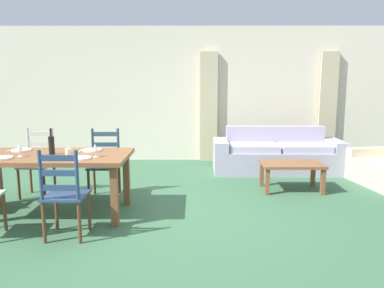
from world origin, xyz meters
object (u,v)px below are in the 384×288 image
dining_chair_near_right (64,194)px  wine_bottle (51,145)px  dining_chair_far_left (38,163)px  wine_glass_near_right (95,148)px  wine_glass_near_left (19,147)px  dining_chair_far_right (105,164)px  couch (277,155)px  coffee_table (292,167)px  coffee_cup_primary (68,152)px  dining_table (50,162)px

dining_chair_near_right → wine_bottle: bearing=117.6°
dining_chair_far_left → wine_glass_near_right: size_ratio=5.96×
dining_chair_near_right → wine_glass_near_left: 0.99m
dining_chair_far_left → dining_chair_far_right: (0.96, -0.05, 0.00)m
wine_bottle → wine_glass_near_right: wine_bottle is taller
dining_chair_far_right → wine_bottle: size_ratio=3.04×
dining_chair_far_left → dining_chair_far_right: same height
dining_chair_near_right → couch: (2.83, 2.99, -0.19)m
dining_chair_far_left → wine_glass_near_right: (1.07, -0.93, 0.38)m
couch → coffee_table: couch is taller
coffee_cup_primary → couch: size_ratio=0.04×
dining_table → wine_glass_near_left: size_ratio=11.80×
dining_chair_near_right → coffee_table: dining_chair_near_right is taller
dining_table → dining_chair_far_right: dining_chair_far_right is taller
dining_table → coffee_table: size_ratio=2.11×
dining_table → coffee_table: dining_table is taller
dining_chair_far_right → coffee_table: bearing=6.8°
dining_table → dining_chair_far_right: (0.48, 0.73, -0.19)m
dining_table → wine_bottle: bearing=14.8°
dining_table → couch: couch is taller
dining_chair_far_right → dining_chair_near_right: bearing=-92.8°
dining_chair_far_left → coffee_table: dining_chair_far_left is taller
dining_chair_far_left → wine_glass_near_left: dining_chair_far_left is taller
dining_chair_far_right → wine_bottle: 0.94m
wine_bottle → wine_glass_near_left: size_ratio=1.96×
wine_glass_near_left → coffee_cup_primary: wine_glass_near_left is taller
couch → coffee_table: size_ratio=2.54×
dining_chair_near_right → couch: size_ratio=0.42×
dining_table → couch: size_ratio=0.83×
coffee_cup_primary → couch: bearing=38.3°
dining_chair_far_left → couch: 4.01m
dining_table → coffee_table: 3.38m
dining_chair_near_right → coffee_table: 3.31m
couch → wine_glass_near_left: bearing=-145.7°
dining_chair_near_right → dining_chair_far_right: same height
dining_chair_near_right → coffee_cup_primary: (-0.15, 0.64, 0.32)m
dining_chair_far_right → dining_chair_far_left: bearing=177.0°
dining_chair_near_right → wine_glass_near_left: dining_chair_near_right is taller
wine_glass_near_right → coffee_cup_primary: 0.35m
dining_table → dining_chair_far_left: dining_chair_far_left is taller
wine_glass_near_left → dining_table: bearing=25.0°
wine_bottle → coffee_table: (3.17, 1.05, -0.51)m
dining_chair_far_right → wine_bottle: bearing=-122.1°
dining_chair_far_right → wine_glass_near_left: bearing=-131.8°
dining_table → couch: (3.24, 2.27, -0.37)m
wine_glass_near_right → coffee_table: size_ratio=0.18×
dining_table → dining_chair_far_left: bearing=121.5°
wine_bottle → wine_glass_near_left: bearing=-155.8°
dining_chair_far_right → coffee_cup_primary: 0.91m
dining_chair_far_left → coffee_cup_primary: bearing=-49.6°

